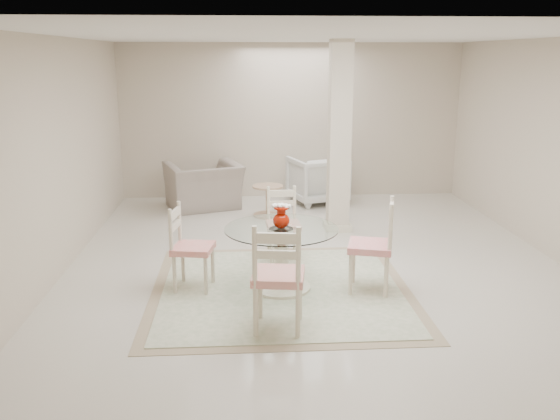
{
  "coord_description": "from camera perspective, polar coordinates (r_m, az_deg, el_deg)",
  "views": [
    {
      "loc": [
        -0.89,
        -7.0,
        2.48
      ],
      "look_at": [
        -0.48,
        -0.77,
        0.85
      ],
      "focal_mm": 38.0,
      "sensor_mm": 36.0,
      "label": 1
    }
  ],
  "objects": [
    {
      "name": "dining_chair_east",
      "position": [
        6.37,
        9.36,
        -2.77
      ],
      "size": [
        0.55,
        0.55,
        1.13
      ],
      "rotation": [
        0.0,
        0.0,
        -1.83
      ],
      "color": "#F2E2C7",
      "rests_on": "ground"
    },
    {
      "name": "recliner_taupe",
      "position": [
        9.95,
        -7.36,
        2.32
      ],
      "size": [
        1.42,
        1.33,
        0.75
      ],
      "primitive_type": "imported",
      "rotation": [
        0.0,
        0.0,
        3.47
      ],
      "color": "gray",
      "rests_on": "ground"
    },
    {
      "name": "room_shell",
      "position": [
        7.08,
        3.51,
        9.56
      ],
      "size": [
        6.02,
        7.02,
        2.71
      ],
      "color": "beige",
      "rests_on": "ground"
    },
    {
      "name": "dining_table",
      "position": [
        6.4,
        0.12,
        -4.72
      ],
      "size": [
        1.22,
        1.22,
        0.7
      ],
      "rotation": [
        0.0,
        0.0,
        -0.1
      ],
      "color": "#F0E9C5",
      "rests_on": "ground"
    },
    {
      "name": "dining_chair_north",
      "position": [
        7.32,
        0.26,
        -0.83
      ],
      "size": [
        0.42,
        0.43,
        1.0
      ],
      "rotation": [
        0.0,
        0.0,
        0.06
      ],
      "color": "beige",
      "rests_on": "ground"
    },
    {
      "name": "armchair_white",
      "position": [
        10.26,
        3.62,
        2.94
      ],
      "size": [
        1.08,
        1.1,
        0.81
      ],
      "primitive_type": "imported",
      "rotation": [
        0.0,
        0.0,
        3.44
      ],
      "color": "white",
      "rests_on": "ground"
    },
    {
      "name": "dining_chair_west",
      "position": [
        6.45,
        -8.96,
        -2.98
      ],
      "size": [
        0.48,
        0.48,
        1.04
      ],
      "rotation": [
        0.0,
        0.0,
        1.4
      ],
      "color": "beige",
      "rests_on": "ground"
    },
    {
      "name": "red_vase",
      "position": [
        6.26,
        0.12,
        -0.63
      ],
      "size": [
        0.21,
        0.18,
        0.27
      ],
      "color": "#A61605",
      "rests_on": "dining_table"
    },
    {
      "name": "dining_chair_south",
      "position": [
        5.35,
        -0.22,
        -5.78
      ],
      "size": [
        0.53,
        0.53,
        1.17
      ],
      "rotation": [
        0.0,
        0.0,
        3.0
      ],
      "color": "beige",
      "rests_on": "ground"
    },
    {
      "name": "column",
      "position": [
        8.49,
        5.73,
        6.93
      ],
      "size": [
        0.3,
        0.3,
        2.7
      ],
      "primitive_type": "cube",
      "color": "beige",
      "rests_on": "ground"
    },
    {
      "name": "side_table",
      "position": [
        9.36,
        -1.17,
        0.75
      ],
      "size": [
        0.48,
        0.48,
        0.5
      ],
      "color": "tan",
      "rests_on": "ground"
    },
    {
      "name": "area_rug",
      "position": [
        6.53,
        0.12,
        -7.62
      ],
      "size": [
        2.81,
        2.81,
        0.02
      ],
      "color": "tan",
      "rests_on": "ground"
    },
    {
      "name": "ground",
      "position": [
        7.48,
        3.29,
        -4.75
      ],
      "size": [
        7.0,
        7.0,
        0.0
      ],
      "primitive_type": "plane",
      "color": "beige",
      "rests_on": "ground"
    }
  ]
}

